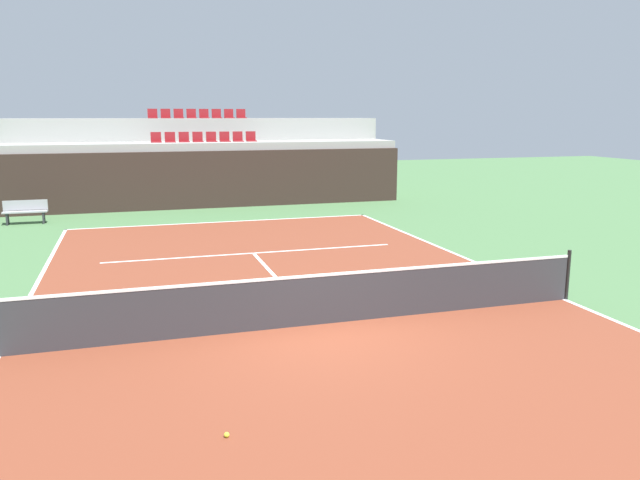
{
  "coord_description": "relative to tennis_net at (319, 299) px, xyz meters",
  "views": [
    {
      "loc": [
        -3.23,
        -10.57,
        3.84
      ],
      "look_at": [
        0.63,
        2.0,
        1.2
      ],
      "focal_mm": 34.75,
      "sensor_mm": 36.0,
      "label": 1
    }
  ],
  "objects": [
    {
      "name": "centre_service_line",
      "position": [
        0.0,
        3.2,
        -0.5
      ],
      "size": [
        0.1,
        6.4,
        0.0
      ],
      "primitive_type": "cube",
      "color": "white",
      "rests_on": "court_surface"
    },
    {
      "name": "back_wall",
      "position": [
        0.0,
        15.77,
        0.69
      ],
      "size": [
        17.06,
        0.3,
        2.4
      ],
      "primitive_type": "cube",
      "color": "#33231E",
      "rests_on": "ground_plane"
    },
    {
      "name": "baseline_far",
      "position": [
        0.0,
        11.95,
        -0.5
      ],
      "size": [
        11.0,
        0.1,
        0.0
      ],
      "primitive_type": "cube",
      "color": "white",
      "rests_on": "court_surface"
    },
    {
      "name": "player_bench",
      "position": [
        -6.92,
        13.71,
        -0.0
      ],
      "size": [
        1.5,
        0.4,
        0.85
      ],
      "color": "#99999E",
      "rests_on": "ground_plane"
    },
    {
      "name": "sideline_right",
      "position": [
        5.45,
        0.0,
        -0.5
      ],
      "size": [
        0.1,
        24.0,
        0.0
      ],
      "primitive_type": "cube",
      "color": "white",
      "rests_on": "court_surface"
    },
    {
      "name": "seating_row_upper",
      "position": [
        0.0,
        19.61,
        3.35
      ],
      "size": [
        4.58,
        0.44,
        0.44
      ],
      "color": "maroon",
      "rests_on": "stands_tier_upper"
    },
    {
      "name": "service_line_far",
      "position": [
        0.0,
        6.4,
        -0.5
      ],
      "size": [
        8.26,
        0.1,
        0.0
      ],
      "primitive_type": "cube",
      "color": "white",
      "rests_on": "court_surface"
    },
    {
      "name": "stands_tier_upper",
      "position": [
        0.0,
        19.52,
        1.36
      ],
      "size": [
        17.06,
        2.4,
        3.73
      ],
      "primitive_type": "cube",
      "color": "#9E9E99",
      "rests_on": "ground_plane"
    },
    {
      "name": "court_surface",
      "position": [
        0.0,
        0.0,
        -0.5
      ],
      "size": [
        11.0,
        24.0,
        0.01
      ],
      "primitive_type": "cube",
      "color": "brown",
      "rests_on": "ground_plane"
    },
    {
      "name": "stands_tier_lower",
      "position": [
        0.0,
        17.12,
        0.85
      ],
      "size": [
        17.06,
        2.4,
        2.72
      ],
      "primitive_type": "cube",
      "color": "#9E9E99",
      "rests_on": "ground_plane"
    },
    {
      "name": "seating_row_lower",
      "position": [
        0.0,
        17.21,
        2.34
      ],
      "size": [
        4.58,
        0.44,
        0.44
      ],
      "color": "maroon",
      "rests_on": "stands_tier_lower"
    },
    {
      "name": "ground_plane",
      "position": [
        0.0,
        0.0,
        -0.51
      ],
      "size": [
        80.0,
        80.0,
        0.0
      ],
      "primitive_type": "plane",
      "color": "#477042"
    },
    {
      "name": "tennis_net",
      "position": [
        0.0,
        0.0,
        0.0
      ],
      "size": [
        11.08,
        0.08,
        1.07
      ],
      "color": "black",
      "rests_on": "court_surface"
    },
    {
      "name": "tennis_ball_2",
      "position": [
        -2.29,
        -3.65,
        -0.47
      ],
      "size": [
        0.07,
        0.07,
        0.07
      ],
      "primitive_type": "sphere",
      "color": "#CCE033",
      "rests_on": "court_surface"
    }
  ]
}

